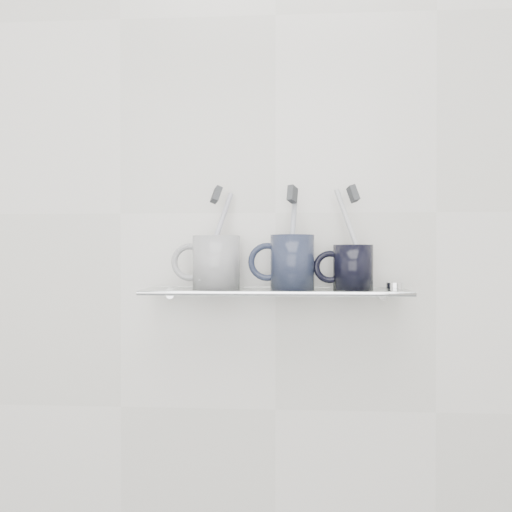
# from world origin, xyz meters

# --- Properties ---
(wall_back) EXTENTS (2.50, 0.00, 2.50)m
(wall_back) POSITION_xyz_m (0.00, 1.10, 1.25)
(wall_back) COLOR silver
(wall_back) RESTS_ON ground
(shelf_glass) EXTENTS (0.50, 0.12, 0.01)m
(shelf_glass) POSITION_xyz_m (0.00, 1.04, 1.10)
(shelf_glass) COLOR silver
(shelf_glass) RESTS_ON wall_back
(shelf_rail) EXTENTS (0.50, 0.01, 0.01)m
(shelf_rail) POSITION_xyz_m (0.00, 0.98, 1.10)
(shelf_rail) COLOR silver
(shelf_rail) RESTS_ON shelf_glass
(bracket_left) EXTENTS (0.02, 0.03, 0.02)m
(bracket_left) POSITION_xyz_m (-0.21, 1.09, 1.09)
(bracket_left) COLOR silver
(bracket_left) RESTS_ON wall_back
(bracket_right) EXTENTS (0.02, 0.03, 0.02)m
(bracket_right) POSITION_xyz_m (0.21, 1.09, 1.09)
(bracket_right) COLOR silver
(bracket_right) RESTS_ON wall_back
(mug_left) EXTENTS (0.10, 0.10, 0.10)m
(mug_left) POSITION_xyz_m (-0.11, 1.04, 1.15)
(mug_left) COLOR white
(mug_left) RESTS_ON shelf_glass
(mug_left_handle) EXTENTS (0.07, 0.01, 0.07)m
(mug_left_handle) POSITION_xyz_m (-0.16, 1.04, 1.15)
(mug_left_handle) COLOR white
(mug_left_handle) RESTS_ON mug_left
(toothbrush_left) EXTENTS (0.06, 0.08, 0.18)m
(toothbrush_left) POSITION_xyz_m (-0.11, 1.04, 1.20)
(toothbrush_left) COLOR #B2B0C2
(toothbrush_left) RESTS_ON mug_left
(bristles_left) EXTENTS (0.03, 0.03, 0.04)m
(bristles_left) POSITION_xyz_m (-0.11, 1.04, 1.28)
(bristles_left) COLOR #37393C
(bristles_left) RESTS_ON toothbrush_left
(mug_center) EXTENTS (0.10, 0.10, 0.10)m
(mug_center) POSITION_xyz_m (0.03, 1.04, 1.15)
(mug_center) COLOR black
(mug_center) RESTS_ON shelf_glass
(mug_center_handle) EXTENTS (0.07, 0.01, 0.07)m
(mug_center_handle) POSITION_xyz_m (-0.01, 1.04, 1.15)
(mug_center_handle) COLOR black
(mug_center_handle) RESTS_ON mug_center
(toothbrush_center) EXTENTS (0.03, 0.06, 0.19)m
(toothbrush_center) POSITION_xyz_m (0.03, 1.04, 1.20)
(toothbrush_center) COLOR #A0A5B4
(toothbrush_center) RESTS_ON mug_center
(bristles_center) EXTENTS (0.02, 0.03, 0.04)m
(bristles_center) POSITION_xyz_m (0.03, 1.04, 1.28)
(bristles_center) COLOR #37393C
(bristles_center) RESTS_ON toothbrush_center
(mug_right) EXTENTS (0.10, 0.10, 0.08)m
(mug_right) POSITION_xyz_m (0.15, 1.04, 1.14)
(mug_right) COLOR black
(mug_right) RESTS_ON shelf_glass
(mug_right_handle) EXTENTS (0.06, 0.01, 0.06)m
(mug_right_handle) POSITION_xyz_m (0.10, 1.04, 1.14)
(mug_right_handle) COLOR black
(mug_right_handle) RESTS_ON mug_right
(toothbrush_right) EXTENTS (0.07, 0.04, 0.18)m
(toothbrush_right) POSITION_xyz_m (0.15, 1.04, 1.20)
(toothbrush_right) COLOR silver
(toothbrush_right) RESTS_ON mug_right
(bristles_right) EXTENTS (0.02, 0.03, 0.04)m
(bristles_right) POSITION_xyz_m (0.15, 1.04, 1.28)
(bristles_right) COLOR #37393C
(bristles_right) RESTS_ON toothbrush_right
(chrome_cap) EXTENTS (0.03, 0.03, 0.01)m
(chrome_cap) POSITION_xyz_m (0.23, 1.04, 1.11)
(chrome_cap) COLOR silver
(chrome_cap) RESTS_ON shelf_glass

